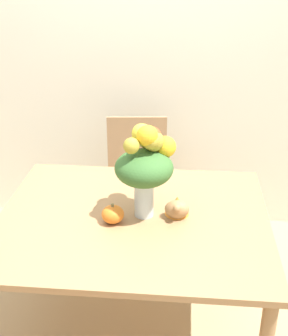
% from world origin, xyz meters
% --- Properties ---
extents(ground_plane, '(12.00, 12.00, 0.00)m').
position_xyz_m(ground_plane, '(0.00, 0.00, 0.00)').
color(ground_plane, tan).
extents(wall_back, '(8.00, 0.06, 2.70)m').
position_xyz_m(wall_back, '(0.00, 1.30, 1.35)').
color(wall_back, silver).
rests_on(wall_back, ground_plane).
extents(dining_table, '(1.29, 1.08, 0.76)m').
position_xyz_m(dining_table, '(0.00, 0.00, 0.66)').
color(dining_table, '#9E754C').
rests_on(dining_table, ground_plane).
extents(flower_vase, '(0.28, 0.31, 0.46)m').
position_xyz_m(flower_vase, '(0.06, 0.03, 1.02)').
color(flower_vase, silver).
rests_on(flower_vase, dining_table).
extents(pumpkin, '(0.10, 0.10, 0.10)m').
position_xyz_m(pumpkin, '(-0.09, -0.06, 0.80)').
color(pumpkin, orange).
rests_on(pumpkin, dining_table).
extents(turkey_figurine, '(0.12, 0.16, 0.09)m').
position_xyz_m(turkey_figurine, '(0.21, 0.03, 0.80)').
color(turkey_figurine, '#A87A4C').
rests_on(turkey_figurine, dining_table).
extents(dining_chair_near_window, '(0.46, 0.46, 0.91)m').
position_xyz_m(dining_chair_near_window, '(-0.07, 0.87, 0.48)').
color(dining_chair_near_window, '#9E7A56').
rests_on(dining_chair_near_window, ground_plane).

